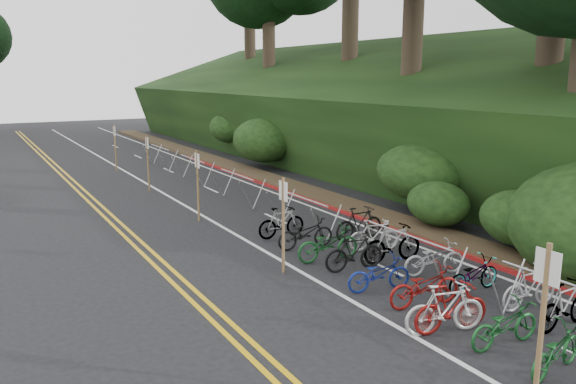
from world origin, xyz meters
name	(u,v)px	position (x,y,z in m)	size (l,w,h in m)	color
ground	(392,361)	(0.00, 0.00, 0.00)	(120.00, 120.00, 0.00)	black
road_markings	(210,227)	(0.63, 10.10, 0.00)	(7.47, 80.00, 0.01)	gold
red_curb	(307,199)	(5.70, 12.00, 0.05)	(0.25, 28.00, 0.10)	maroon
embankment	(350,119)	(12.96, 19.04, 2.57)	(14.30, 48.14, 9.11)	black
bike_rack_front	(575,301)	(3.29, -1.24, 0.89)	(1.16, 3.28, 1.21)	#9FA0A2
bike_racks_rest	(237,182)	(3.00, 13.00, 0.85)	(1.14, 23.00, 1.17)	#9FA0A2
signpost_near	(542,323)	(0.64, -2.42, 1.56)	(0.08, 0.40, 2.74)	brown
signposts_rest	(170,169)	(0.60, 14.00, 1.43)	(0.08, 18.40, 2.50)	brown
bike_front	(445,309)	(1.61, 0.34, 0.52)	(1.72, 0.49, 1.04)	beige
bike_valet	(434,274)	(2.94, 2.00, 0.48)	(3.04, 12.61, 1.08)	maroon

